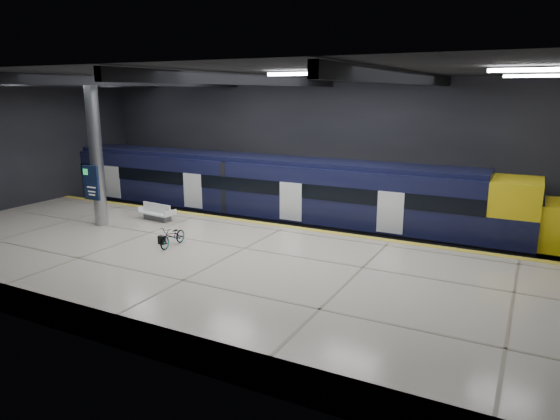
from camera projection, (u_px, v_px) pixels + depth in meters
The scene contains 10 objects.
ground at pixel (257, 266), 21.41m from camera, with size 30.00×30.00×0.00m, color black.
room_shell at pixel (256, 132), 20.09m from camera, with size 30.10×16.10×8.05m.
platform at pixel (225, 272), 19.13m from camera, with size 30.00×11.00×1.10m, color beige.
safety_strip at pixel (286, 226), 23.53m from camera, with size 30.00×0.40×0.01m, color gold.
rails at pixel (310, 233), 26.14m from camera, with size 30.00×1.52×0.16m.
train at pixel (282, 193), 26.41m from camera, with size 29.40×2.84×3.79m.
bench at pixel (157, 214), 24.66m from camera, with size 1.97×0.98×0.84m.
bicycle at pixel (173, 236), 20.47m from camera, with size 0.57×1.62×0.85m, color #99999E.
pannier_bag at pixel (162, 240), 20.79m from camera, with size 0.30×0.18×0.35m, color black.
info_column at pixel (96, 155), 23.08m from camera, with size 0.90×0.78×6.90m.
Camera 1 is at (10.20, -17.54, 7.31)m, focal length 32.00 mm.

